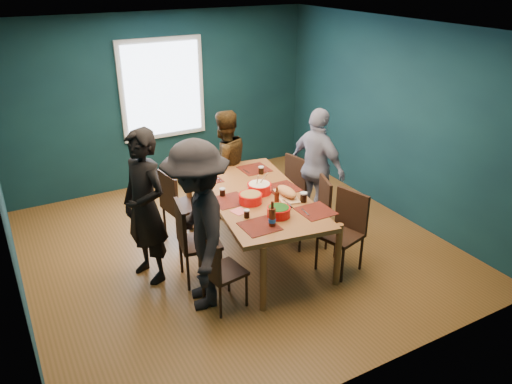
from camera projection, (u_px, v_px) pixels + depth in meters
The scene contains 26 objects.
room at pixel (224, 140), 6.08m from camera, with size 5.01×5.01×2.71m.
dining_table at pixel (257, 200), 5.98m from camera, with size 1.40×2.32×0.83m.
chair_left_far at pixel (177, 202), 6.35m from camera, with size 0.50×0.50×0.98m.
chair_left_mid at pixel (191, 236), 5.55m from camera, with size 0.51×0.51×0.98m.
chair_left_near at pixel (217, 267), 5.12m from camera, with size 0.44×0.44×0.86m.
chair_right_far at pixel (291, 184), 6.99m from camera, with size 0.48×0.48×0.90m.
chair_right_mid at pixel (317, 207), 6.32m from camera, with size 0.51×0.51×0.90m.
chair_right_near at pixel (346, 225), 5.81m from camera, with size 0.54×0.54×0.96m.
person_far_left at pixel (145, 207), 5.49m from camera, with size 0.65×0.43×1.79m, color black.
person_back at pixel (225, 165), 6.96m from camera, with size 0.75×0.59×1.55m, color black.
person_right at pixel (317, 167), 6.76m from camera, with size 0.96×0.40×1.63m, color white.
person_near_left at pixel (198, 227), 5.05m from camera, with size 1.18×0.68×1.83m, color black.
bowl_salad at pixel (250, 198), 5.72m from camera, with size 0.27×0.27×0.11m.
bowl_dumpling at pixel (259, 188), 5.97m from camera, with size 0.29×0.29×0.27m.
bowl_herbs at pixel (279, 211), 5.42m from camera, with size 0.26×0.26×0.11m.
cutting_board at pixel (287, 193), 5.87m from camera, with size 0.32×0.55×0.12m.
small_bowl at pixel (207, 177), 6.33m from camera, with size 0.16×0.16×0.07m.
beer_bottle_a at pixel (272, 217), 5.20m from camera, with size 0.08×0.08×0.29m.
beer_bottle_b at pixel (277, 198), 5.67m from camera, with size 0.06×0.06×0.22m.
cola_glass_a at pixel (247, 213), 5.40m from camera, with size 0.07×0.07×0.09m.
cola_glass_b at pixel (304, 197), 5.74m from camera, with size 0.08×0.08×0.12m.
cola_glass_c at pixel (261, 170), 6.51m from camera, with size 0.07×0.07×0.10m.
cola_glass_d at pixel (222, 192), 5.89m from camera, with size 0.07×0.07×0.10m.
napkin_a at pixel (283, 188), 6.10m from camera, with size 0.12×0.12×0.00m, color #E46060.
napkin_b at pixel (239, 211), 5.55m from camera, with size 0.16×0.16×0.00m, color #E46060.
napkin_c at pixel (308, 210), 5.57m from camera, with size 0.13×0.13×0.00m, color #E46060.
Camera 1 is at (-2.45, -4.98, 3.36)m, focal length 35.00 mm.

